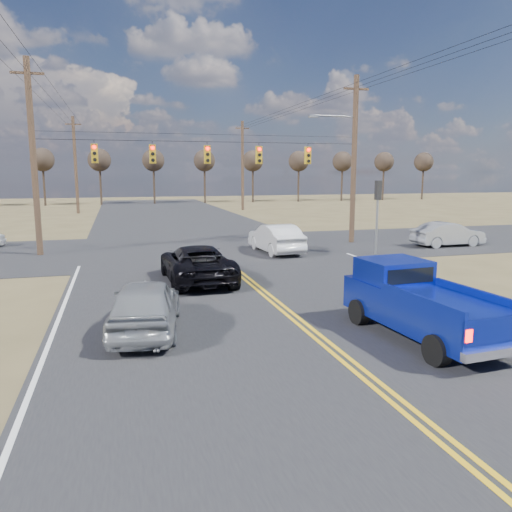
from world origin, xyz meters
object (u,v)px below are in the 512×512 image
object	(u,v)px
pickup_truck	(418,303)
black_suv	(197,263)
silver_suv	(145,305)
cross_car_east_near	(448,234)
white_car_queue	(276,238)
dgrey_car_queue	(194,262)

from	to	relation	value
pickup_truck	black_suv	world-z (taller)	pickup_truck
pickup_truck	black_suv	size ratio (longest dim) A/B	0.97
black_suv	silver_suv	bearing A→B (deg)	67.41
cross_car_east_near	pickup_truck	bearing A→B (deg)	139.34
cross_car_east_near	white_car_queue	bearing A→B (deg)	85.53
silver_suv	dgrey_car_queue	distance (m)	6.99
silver_suv	pickup_truck	bearing A→B (deg)	169.91
white_car_queue	dgrey_car_queue	xyz separation A→B (m)	(-5.28, -5.50, -0.09)
white_car_queue	dgrey_car_queue	size ratio (longest dim) A/B	1.00
dgrey_car_queue	cross_car_east_near	distance (m)	16.59
pickup_truck	silver_suv	size ratio (longest dim) A/B	1.18
pickup_truck	white_car_queue	world-z (taller)	pickup_truck
silver_suv	black_suv	distance (m)	6.40
pickup_truck	cross_car_east_near	world-z (taller)	pickup_truck
white_car_queue	dgrey_car_queue	bearing A→B (deg)	42.83
silver_suv	white_car_queue	distance (m)	14.28
pickup_truck	dgrey_car_queue	distance (m)	10.05
silver_suv	dgrey_car_queue	bearing A→B (deg)	-100.85
black_suv	cross_car_east_near	bearing A→B (deg)	-161.42
white_car_queue	cross_car_east_near	distance (m)	10.54
pickup_truck	silver_suv	distance (m)	7.31
black_suv	white_car_queue	distance (m)	8.08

